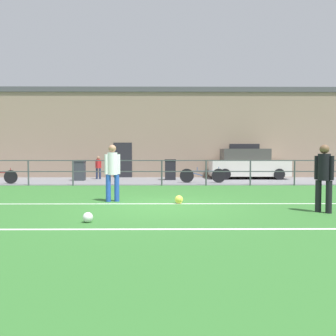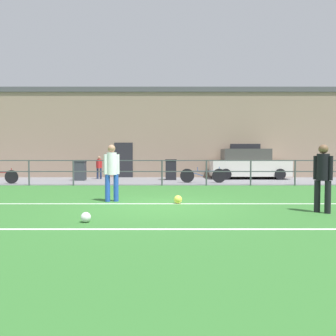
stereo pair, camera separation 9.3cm
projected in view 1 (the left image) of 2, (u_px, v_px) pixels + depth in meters
ground at (159, 207)px, 9.06m from camera, size 60.00×44.00×0.04m
field_line_touchline at (160, 204)px, 9.51m from camera, size 36.00×0.11×0.00m
field_line_hash at (156, 229)px, 6.29m from camera, size 36.00×0.11×0.00m
pavement_strip at (162, 181)px, 17.55m from camera, size 48.00×5.00×0.02m
perimeter_fence at (162, 169)px, 15.02m from camera, size 36.07×0.07×1.15m
clubhouse_facade at (163, 134)px, 21.13m from camera, size 28.00×2.56×5.41m
player_goalkeeper at (324, 174)px, 8.05m from camera, size 0.35×0.35×1.65m
player_striker at (112, 169)px, 9.93m from camera, size 0.45×0.30×1.69m
soccer_ball_match at (88, 217)px, 6.92m from camera, size 0.21×0.21×0.21m
soccer_ball_spare at (179, 199)px, 9.55m from camera, size 0.24×0.24×0.24m
spectator_child at (98, 166)px, 18.68m from camera, size 0.34×0.22×1.28m
parked_car_red at (247, 165)px, 19.00m from camera, size 4.34×1.85×1.69m
bicycle_parked_0 at (203, 175)px, 16.25m from camera, size 2.25×0.04×0.78m
trash_bin_0 at (170, 169)px, 18.09m from camera, size 0.61×0.52×1.11m
trash_bin_1 at (80, 171)px, 17.62m from camera, size 0.58×0.49×1.05m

